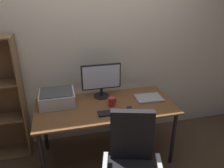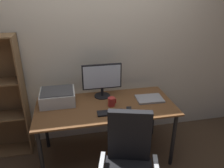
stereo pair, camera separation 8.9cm
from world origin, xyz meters
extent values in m
plane|color=#4C3826|center=(0.00, 0.00, 0.00)|extent=(12.00, 12.00, 0.00)
cube|color=beige|center=(0.00, 0.55, 1.30)|extent=(6.40, 0.10, 2.60)
cube|color=brown|center=(0.00, 0.00, 0.73)|extent=(1.62, 0.75, 0.02)
cylinder|color=black|center=(-0.75, -0.32, 0.36)|extent=(0.04, 0.04, 0.72)
cylinder|color=black|center=(0.75, -0.32, 0.36)|extent=(0.04, 0.04, 0.72)
cylinder|color=black|center=(-0.75, 0.32, 0.36)|extent=(0.04, 0.04, 0.72)
cylinder|color=black|center=(0.75, 0.32, 0.36)|extent=(0.04, 0.04, 0.72)
cylinder|color=black|center=(0.00, 0.24, 0.75)|extent=(0.20, 0.20, 0.01)
cylinder|color=black|center=(0.00, 0.24, 0.80)|extent=(0.04, 0.04, 0.10)
cube|color=black|center=(0.00, 0.24, 1.01)|extent=(0.49, 0.03, 0.32)
cube|color=silver|center=(0.00, 0.22, 1.01)|extent=(0.46, 0.01, 0.29)
cube|color=black|center=(0.02, -0.19, 0.75)|extent=(0.29, 0.12, 0.02)
cube|color=black|center=(0.23, -0.18, 0.76)|extent=(0.08, 0.11, 0.03)
cylinder|color=#B72D28|center=(0.07, -0.02, 0.79)|extent=(0.08, 0.08, 0.10)
cube|color=#B72D28|center=(0.11, -0.02, 0.80)|extent=(0.02, 0.01, 0.06)
cube|color=#99999E|center=(0.56, 0.03, 0.75)|extent=(0.33, 0.24, 0.02)
cube|color=silver|center=(-0.54, 0.18, 0.81)|extent=(0.40, 0.34, 0.15)
cube|color=#424244|center=(-0.54, 0.18, 0.90)|extent=(0.37, 0.31, 0.01)
cube|color=black|center=(0.11, -0.62, 0.75)|extent=(0.40, 0.18, 0.52)
cube|color=#B7BABC|center=(-0.17, -0.74, 0.58)|extent=(0.11, 0.26, 0.03)
cube|color=#B7BABC|center=(0.29, -0.87, 0.58)|extent=(0.11, 0.26, 0.03)
cube|color=brown|center=(-0.95, 0.34, 0.77)|extent=(0.02, 0.28, 1.54)
cube|color=brown|center=(-1.29, 0.34, 0.01)|extent=(0.65, 0.26, 0.02)
camera|label=1|loc=(-0.47, -2.20, 2.01)|focal=35.25mm
camera|label=2|loc=(-0.38, -2.22, 2.01)|focal=35.25mm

